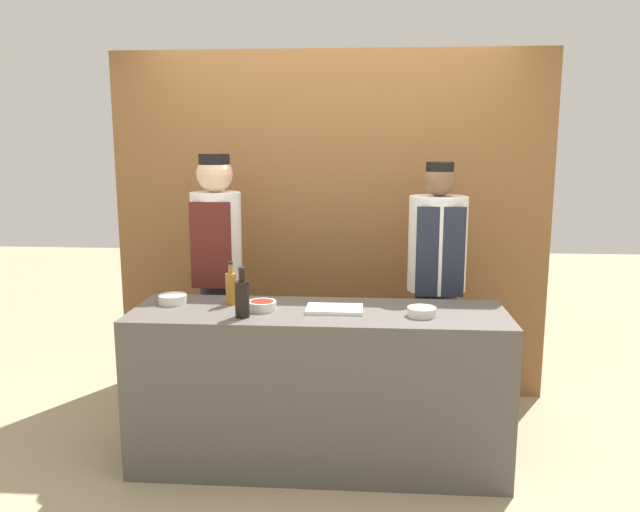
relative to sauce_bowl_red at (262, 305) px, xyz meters
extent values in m
plane|color=tan|center=(0.31, 0.01, -0.91)|extent=(14.00, 14.00, 0.00)
cube|color=brown|center=(0.31, 1.11, 0.29)|extent=(3.01, 0.18, 2.40)
cube|color=#514C47|center=(0.31, 0.01, -0.47)|extent=(2.05, 0.61, 0.88)
cylinder|color=silver|center=(0.00, 0.00, 0.00)|extent=(0.16, 0.16, 0.05)
cylinder|color=red|center=(0.00, 0.00, 0.01)|extent=(0.13, 0.13, 0.01)
cylinder|color=silver|center=(-0.53, 0.10, 0.00)|extent=(0.16, 0.16, 0.05)
cylinder|color=silver|center=(-0.53, 0.10, 0.02)|extent=(0.13, 0.13, 0.02)
cylinder|color=silver|center=(0.86, -0.06, 0.00)|extent=(0.15, 0.15, 0.05)
cylinder|color=brown|center=(0.86, -0.06, 0.01)|extent=(0.12, 0.12, 0.01)
cube|color=white|center=(0.40, 0.01, -0.02)|extent=(0.31, 0.19, 0.02)
cylinder|color=#9E661E|center=(-0.19, 0.11, 0.06)|extent=(0.06, 0.06, 0.18)
cylinder|color=#9E661E|center=(-0.19, 0.11, 0.18)|extent=(0.02, 0.02, 0.05)
cylinder|color=black|center=(-0.19, 0.11, 0.21)|extent=(0.03, 0.03, 0.01)
cylinder|color=black|center=(-0.08, -0.15, 0.07)|extent=(0.08, 0.08, 0.19)
cylinder|color=black|center=(-0.08, -0.15, 0.19)|extent=(0.03, 0.03, 0.06)
cylinder|color=black|center=(-0.08, -0.15, 0.23)|extent=(0.03, 0.03, 0.02)
cylinder|color=#28282D|center=(-0.39, 0.60, -0.47)|extent=(0.23, 0.23, 0.89)
cylinder|color=white|center=(-0.39, 0.60, 0.27)|extent=(0.32, 0.32, 0.58)
cube|color=#561E19|center=(-0.39, 0.45, 0.25)|extent=(0.25, 0.02, 0.54)
sphere|color=beige|center=(-0.39, 0.60, 0.68)|extent=(0.23, 0.23, 0.23)
cylinder|color=black|center=(-0.39, 0.60, 0.76)|extent=(0.19, 0.19, 0.08)
cylinder|color=#28282D|center=(1.01, 0.60, -0.48)|extent=(0.26, 0.26, 0.87)
cylinder|color=white|center=(1.01, 0.60, 0.25)|extent=(0.36, 0.36, 0.59)
cube|color=#232838|center=(1.01, 0.43, 0.23)|extent=(0.29, 0.02, 0.54)
sphere|color=brown|center=(1.01, 0.60, 0.65)|extent=(0.20, 0.20, 0.20)
cylinder|color=black|center=(1.01, 0.60, 0.72)|extent=(0.17, 0.17, 0.07)
camera|label=1|loc=(0.56, -3.26, 0.87)|focal=35.00mm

